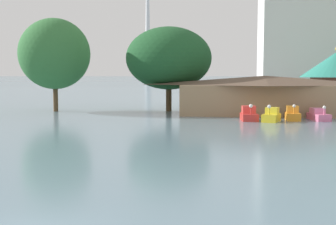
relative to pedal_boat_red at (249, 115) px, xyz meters
name	(u,v)px	position (x,y,z in m)	size (l,w,h in m)	color
pedal_boat_red	(249,115)	(0.00, 0.00, 0.00)	(1.80, 2.69, 1.73)	red
pedal_boat_yellow	(271,116)	(2.14, -0.59, -0.03)	(2.09, 2.91, 1.72)	yellow
pedal_boat_orange	(293,114)	(4.36, 1.06, -0.01)	(1.42, 2.79, 1.67)	orange
pedal_boat_pink	(318,115)	(6.93, 1.36, -0.09)	(2.02, 3.17, 1.55)	pink
boathouse	(265,95)	(1.96, 6.36, 1.74)	(20.17, 7.33, 4.45)	#9E7F5B
shoreline_tree_tall_left	(55,54)	(-23.43, 7.51, 6.53)	(8.74, 8.74, 11.47)	brown
shoreline_tree_mid	(169,58)	(-9.54, 9.96, 6.01)	(10.66, 10.66, 10.48)	brown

